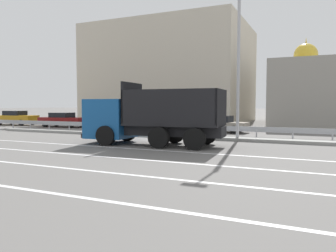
{
  "coord_description": "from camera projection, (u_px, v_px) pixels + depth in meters",
  "views": [
    {
      "loc": [
        8.45,
        -17.15,
        2.12
      ],
      "look_at": [
        0.62,
        0.11,
        0.88
      ],
      "focal_mm": 35.0,
      "sensor_mm": 36.0,
      "label": 1
    }
  ],
  "objects": [
    {
      "name": "parked_car_4",
      "position": [
        222.0,
        124.0,
        25.0
      ],
      "size": [
        3.98,
        2.04,
        1.28
      ],
      "rotation": [
        0.0,
        0.0,
        -1.64
      ],
      "color": "gray",
      "rests_on": "ground_plane"
    },
    {
      "name": "median_island",
      "position": [
        172.0,
        136.0,
        21.05
      ],
      "size": [
        28.78,
        1.1,
        0.18
      ],
      "primitive_type": "cube",
      "color": "gray",
      "rests_on": "ground_plane"
    },
    {
      "name": "street_lamp_1",
      "position": [
        238.0,
        60.0,
        18.83
      ],
      "size": [
        0.7,
        2.33,
        8.41
      ],
      "color": "#ADADB2",
      "rests_on": "ground_plane"
    },
    {
      "name": "parked_car_2",
      "position": [
        110.0,
        121.0,
        29.08
      ],
      "size": [
        4.41,
        1.93,
        1.24
      ],
      "rotation": [
        0.0,
        0.0,
        -1.55
      ],
      "color": "#A3A3A8",
      "rests_on": "ground_plane"
    },
    {
      "name": "lane_strip_2",
      "position": [
        62.0,
        168.0,
        10.97
      ],
      "size": [
        52.33,
        0.16,
        0.01
      ],
      "primitive_type": "cube",
      "color": "silver",
      "rests_on": "ground_plane"
    },
    {
      "name": "lane_strip_1",
      "position": [
        106.0,
        157.0,
        13.27
      ],
      "size": [
        52.33,
        0.16,
        0.01
      ],
      "primitive_type": "cube",
      "color": "silver",
      "rests_on": "ground_plane"
    },
    {
      "name": "median_road_sign",
      "position": [
        124.0,
        118.0,
        22.46
      ],
      "size": [
        0.86,
        0.16,
        2.24
      ],
      "color": "white",
      "rests_on": "ground_plane"
    },
    {
      "name": "parked_car_0",
      "position": [
        16.0,
        118.0,
        34.04
      ],
      "size": [
        4.71,
        2.07,
        1.48
      ],
      "rotation": [
        0.0,
        0.0,
        -1.49
      ],
      "color": "#B27A14",
      "rests_on": "ground_plane"
    },
    {
      "name": "lane_strip_0",
      "position": [
        138.0,
        149.0,
        15.61
      ],
      "size": [
        52.33,
        0.16,
        0.01
      ],
      "primitive_type": "cube",
      "color": "silver",
      "rests_on": "ground_plane"
    },
    {
      "name": "dump_truck",
      "position": [
        138.0,
        121.0,
        17.5
      ],
      "size": [
        7.53,
        3.1,
        3.29
      ],
      "rotation": [
        0.0,
        0.0,
        1.64
      ],
      "color": "#144C8C",
      "rests_on": "ground_plane"
    },
    {
      "name": "median_guardrail",
      "position": [
        178.0,
        128.0,
        21.97
      ],
      "size": [
        52.33,
        0.09,
        0.78
      ],
      "color": "#9EA0A5",
      "rests_on": "ground_plane"
    },
    {
      "name": "church_tower",
      "position": [
        305.0,
        83.0,
        46.0
      ],
      "size": [
        3.6,
        3.6,
        11.52
      ],
      "color": "silver",
      "rests_on": "ground_plane"
    },
    {
      "name": "parked_car_1",
      "position": [
        63.0,
        120.0,
        30.9
      ],
      "size": [
        4.68,
        2.11,
        1.36
      ],
      "rotation": [
        0.0,
        0.0,
        -1.49
      ],
      "color": "maroon",
      "rests_on": "ground_plane"
    },
    {
      "name": "ground_plane",
      "position": [
        158.0,
        141.0,
        19.2
      ],
      "size": [
        320.0,
        320.0,
        0.0
      ],
      "primitive_type": "plane",
      "color": "#605E5B"
    },
    {
      "name": "background_building_0",
      "position": [
        172.0,
        75.0,
        42.71
      ],
      "size": [
        19.0,
        14.84,
        11.89
      ],
      "primitive_type": "cube",
      "color": "beige",
      "rests_on": "ground_plane"
    },
    {
      "name": "parked_car_3",
      "position": [
        162.0,
        121.0,
        26.56
      ],
      "size": [
        4.66,
        2.15,
        1.64
      ],
      "rotation": [
        0.0,
        0.0,
        -1.65
      ],
      "color": "maroon",
      "rests_on": "ground_plane"
    }
  ]
}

